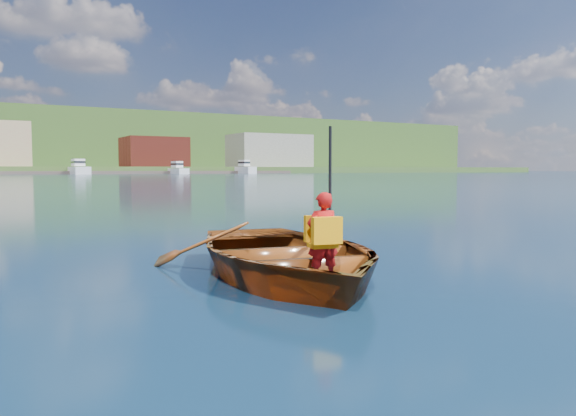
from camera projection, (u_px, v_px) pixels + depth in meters
The scene contains 5 objects.
ground at pixel (282, 270), 7.67m from camera, with size 600.00×600.00×0.00m.
rowboat at pixel (285, 254), 7.12m from camera, with size 3.78×4.76×0.88m.
child_paddler at pixel (323, 236), 6.29m from camera, with size 0.41×0.39×1.76m.
dock at pixel (1, 173), 137.57m from camera, with size 160.03×5.78×0.80m.
hillside_trees at pixel (23, 125), 224.95m from camera, with size 304.58×79.38×25.66m.
Camera 1 is at (-3.64, -6.66, 1.38)m, focal length 35.00 mm.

